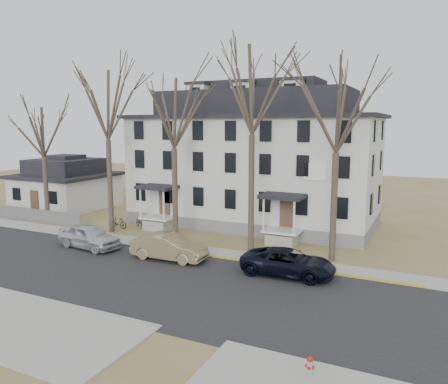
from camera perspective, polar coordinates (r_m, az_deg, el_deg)
The scene contains 18 objects.
ground at distance 22.38m, azimuth -8.76°, elevation -13.52°, with size 120.00×120.00×0.00m, color olive.
main_road at distance 23.93m, azimuth -6.00°, elevation -11.95°, with size 120.00×10.00×0.04m, color #27272A.
far_sidewalk at distance 28.93m, azimuth 0.29°, elevation -8.20°, with size 120.00×2.00×0.08m, color #A09F97.
yellow_curb at distance 26.44m, azimuth 9.43°, elevation -9.98°, with size 14.00×0.25×0.06m, color gold.
boarding_house at distance 37.72m, azimuth 4.04°, elevation 4.10°, with size 20.80×12.36×12.05m.
small_house at distance 47.67m, azimuth -19.91°, elevation 0.79°, with size 8.70×8.70×5.00m.
fence at distance 43.03m, azimuth -24.97°, elevation -3.37°, with size 14.00×0.06×1.20m, color gray.
tree_far_left at distance 35.26m, azimuth -15.09°, elevation 11.57°, with size 8.40×8.40×13.72m.
tree_mid_left at distance 31.67m, azimuth -6.61°, elevation 10.81°, with size 7.80×7.80×12.74m.
tree_center at distance 29.03m, azimuth 3.72°, elevation 13.97°, with size 9.00×9.00×14.70m.
tree_mid_right at distance 27.35m, azimuth 14.63°, elevation 10.92°, with size 7.80×7.80×12.74m.
tree_bungalow at distance 40.11m, azimuth -22.64°, elevation 7.65°, with size 6.60×6.60×10.78m.
car_silver at distance 31.56m, azimuth -17.21°, elevation -5.62°, with size 1.93×4.80×1.64m, color silver.
car_tan at distance 27.87m, azimuth -7.19°, elevation -7.21°, with size 1.71×4.89×1.61m, color #8A7750.
car_navy at distance 25.17m, azimuth 8.38°, elevation -9.17°, with size 2.44×5.29×1.47m, color black.
bicycle_left at distance 36.67m, azimuth -10.85°, elevation -3.90°, with size 0.66×1.89×0.99m, color black.
bicycle_right at distance 36.83m, azimuth -13.66°, elevation -3.95°, with size 0.46×1.62×0.97m, color black.
fire_hydrant at distance 16.14m, azimuth 11.15°, elevation -21.44°, with size 0.31×0.29×0.75m.
Camera 1 is at (11.83, -17.00, 8.46)m, focal length 35.00 mm.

